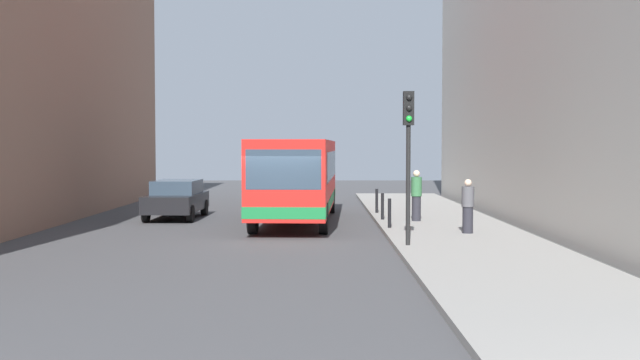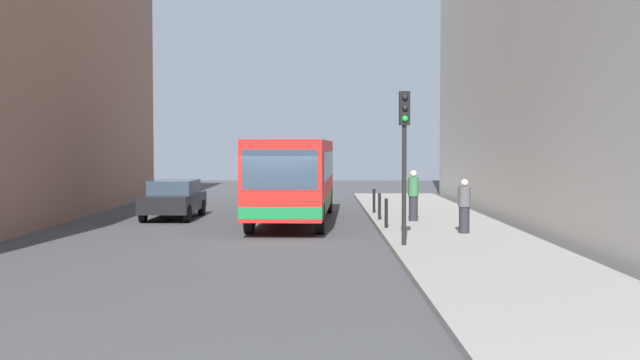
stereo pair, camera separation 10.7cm
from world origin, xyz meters
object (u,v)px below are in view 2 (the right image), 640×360
at_px(pedestrian_near_signal, 465,206).
at_px(pedestrian_mid_sidewalk, 414,195).
at_px(traffic_light, 405,138).
at_px(bollard_far, 375,201).
at_px(bollard_near, 387,213).
at_px(bollard_mid, 380,206).
at_px(car_beside_bus, 175,198).
at_px(bus, 295,175).
at_px(car_behind_bus, 298,188).

distance_m(pedestrian_near_signal, pedestrian_mid_sidewalk, 4.06).
relative_size(traffic_light, bollard_far, 4.32).
distance_m(bollard_near, bollard_far, 5.73).
xyz_separation_m(bollard_mid, pedestrian_mid_sidewalk, (1.16, -0.52, 0.43)).
bearing_deg(bollard_far, bollard_near, -90.00).
bearing_deg(pedestrian_near_signal, bollard_far, 14.78).
height_order(car_beside_bus, bollard_near, car_beside_bus).
bearing_deg(car_beside_bus, traffic_light, 131.65).
xyz_separation_m(bus, bollard_far, (3.09, 2.19, -1.10)).
relative_size(bollard_mid, pedestrian_near_signal, 0.58).
bearing_deg(bollard_far, bollard_mid, -90.00).
relative_size(bollard_near, pedestrian_mid_sidewalk, 0.53).
distance_m(traffic_light, bollard_mid, 7.69).
distance_m(traffic_light, pedestrian_mid_sidewalk, 7.14).
height_order(bollard_far, pedestrian_near_signal, pedestrian_near_signal).
bearing_deg(car_beside_bus, car_behind_bus, -118.67).
distance_m(bollard_near, bollard_mid, 2.87).
bearing_deg(traffic_light, car_behind_bus, 101.04).
bearing_deg(bollard_mid, car_beside_bus, 165.64).
bearing_deg(bollard_mid, car_behind_bus, 108.26).
bearing_deg(traffic_light, pedestrian_near_signal, 53.38).
bearing_deg(bollard_near, car_beside_bus, 148.04).
relative_size(car_beside_bus, pedestrian_near_signal, 2.70).
xyz_separation_m(bollard_near, pedestrian_mid_sidewalk, (1.16, 2.35, 0.43)).
bearing_deg(pedestrian_near_signal, traffic_light, 141.09).
distance_m(traffic_light, pedestrian_near_signal, 4.13).
bearing_deg(bollard_mid, bollard_far, 90.00).
distance_m(car_behind_bus, bollard_far, 7.70).
xyz_separation_m(bus, traffic_light, (3.19, -7.99, 1.28)).
distance_m(car_behind_bus, bollard_mid, 10.36).
height_order(car_beside_bus, bollard_far, car_beside_bus).
bearing_deg(bollard_near, traffic_light, -88.71).
xyz_separation_m(car_behind_bus, bollard_far, (3.25, -6.98, -0.16)).
bearing_deg(bollard_mid, pedestrian_near_signal, -63.17).
distance_m(bus, traffic_light, 8.69).
distance_m(car_behind_bus, traffic_light, 17.61).
xyz_separation_m(car_behind_bus, pedestrian_mid_sidewalk, (4.40, -10.36, 0.27)).
distance_m(bollard_mid, pedestrian_mid_sidewalk, 1.34).
relative_size(bus, car_behind_bus, 2.49).
distance_m(car_beside_bus, bollard_mid, 8.04).
bearing_deg(pedestrian_near_signal, car_beside_bus, 55.06).
relative_size(bollard_near, bollard_mid, 1.00).
bearing_deg(bollard_far, pedestrian_near_signal, -72.93).
distance_m(car_beside_bus, car_behind_bus, 9.07).
distance_m(car_behind_bus, pedestrian_near_signal, 15.29).
distance_m(bollard_mid, pedestrian_near_signal, 4.98).
xyz_separation_m(car_behind_bus, pedestrian_near_signal, (5.49, -14.27, 0.18)).
height_order(bus, traffic_light, traffic_light).
distance_m(car_behind_bus, pedestrian_mid_sidewalk, 11.26).
xyz_separation_m(bollard_mid, bollard_far, (0.00, 2.87, 0.00)).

